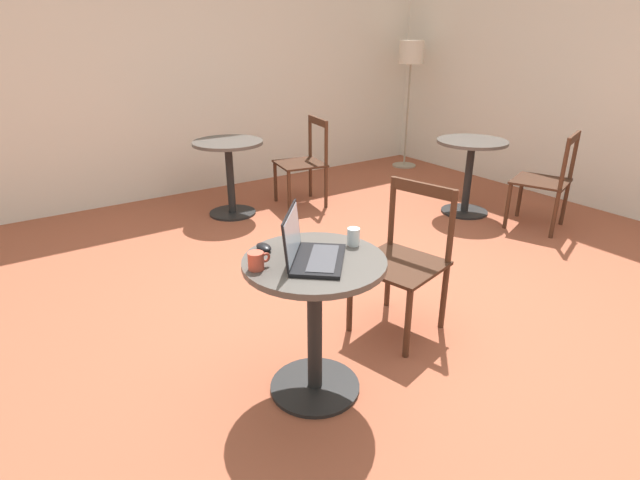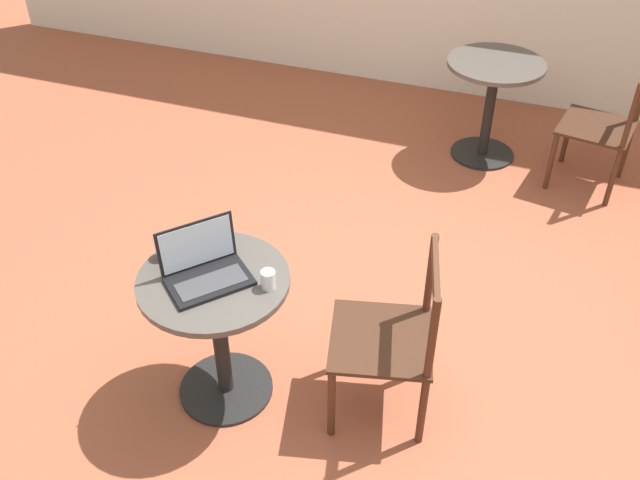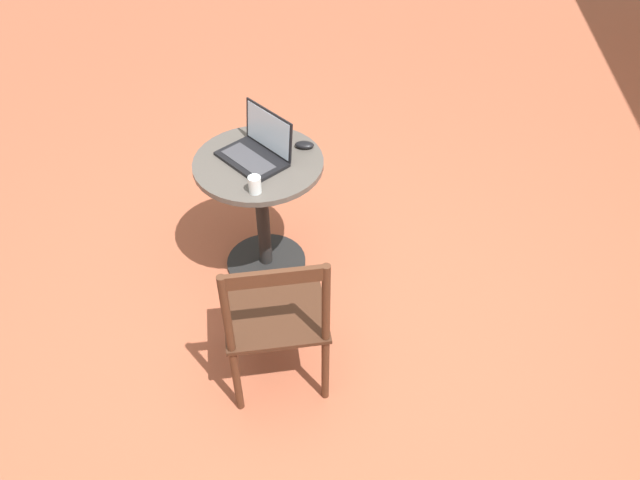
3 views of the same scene
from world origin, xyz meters
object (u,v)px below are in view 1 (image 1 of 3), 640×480
at_px(chair_near_right, 404,261).
at_px(floor_lamp, 411,62).
at_px(cafe_table_far, 229,163).
at_px(chair_far_right, 304,162).
at_px(mouse, 264,247).
at_px(mug, 257,261).
at_px(cafe_table_near, 315,300).
at_px(cafe_table_mid, 470,162).
at_px(drinking_glass, 353,237).
at_px(laptop, 310,251).
at_px(chair_mid_front, 546,181).

distance_m(chair_near_right, floor_lamp, 4.10).
bearing_deg(cafe_table_far, chair_far_right, -10.12).
xyz_separation_m(mouse, mug, (-0.12, -0.16, 0.02)).
height_order(cafe_table_near, mouse, mouse).
xyz_separation_m(cafe_table_mid, mouse, (-2.88, -1.15, 0.23)).
xyz_separation_m(cafe_table_far, mug, (-1.06, -2.60, 0.25)).
bearing_deg(chair_near_right, mouse, 178.21).
bearing_deg(chair_far_right, drinking_glass, -117.75).
xyz_separation_m(laptop, mouse, (-0.11, 0.23, -0.03)).
relative_size(cafe_table_mid, mouse, 7.29).
height_order(cafe_table_mid, drinking_glass, drinking_glass).
height_order(chair_near_right, mouse, chair_near_right).
bearing_deg(floor_lamp, cafe_table_near, -138.77).
bearing_deg(chair_mid_front, cafe_table_near, -166.68).
xyz_separation_m(laptop, mug, (-0.24, 0.07, -0.01)).
bearing_deg(mug, laptop, -15.66).
relative_size(chair_near_right, chair_mid_front, 1.00).
bearing_deg(cafe_table_mid, floor_lamp, 65.28).
xyz_separation_m(cafe_table_near, chair_near_right, (0.76, 0.19, -0.07)).
xyz_separation_m(chair_near_right, floor_lamp, (2.77, 2.90, 0.88)).
xyz_separation_m(chair_near_right, chair_mid_front, (2.22, 0.51, 0.00)).
bearing_deg(chair_mid_front, mouse, -171.16).
bearing_deg(laptop, mug, 164.34).
relative_size(cafe_table_mid, mug, 6.85).
xyz_separation_m(cafe_table_mid, cafe_table_far, (-1.94, 1.28, 0.00)).
bearing_deg(cafe_table_far, chair_mid_front, -41.74).
xyz_separation_m(cafe_table_far, chair_mid_front, (2.19, -1.95, -0.07)).
height_order(cafe_table_far, chair_far_right, chair_far_right).
height_order(chair_mid_front, mouse, chair_mid_front).
relative_size(cafe_table_near, chair_mid_front, 0.82).
distance_m(chair_far_right, laptop, 3.00).
distance_m(chair_far_right, floor_lamp, 2.23).
height_order(chair_far_right, mug, chair_far_right).
height_order(floor_lamp, drinking_glass, floor_lamp).
height_order(cafe_table_far, mug, mug).
height_order(chair_near_right, mug, chair_near_right).
xyz_separation_m(cafe_table_near, chair_mid_front, (2.98, 0.71, -0.07)).
height_order(cafe_table_far, drinking_glass, drinking_glass).
bearing_deg(laptop, mouse, 116.79).
bearing_deg(cafe_table_far, floor_lamp, 9.02).
bearing_deg(laptop, cafe_table_near, 14.30).
relative_size(mug, drinking_glass, 1.23).
distance_m(mouse, drinking_glass, 0.44).
distance_m(chair_near_right, drinking_glass, 0.63).
xyz_separation_m(cafe_table_mid, drinking_glass, (-2.49, -1.34, 0.26)).
bearing_deg(drinking_glass, chair_mid_front, 13.89).
xyz_separation_m(chair_near_right, drinking_glass, (-0.51, -0.16, 0.33)).
bearing_deg(mouse, chair_near_right, -1.79).
relative_size(chair_mid_front, mug, 8.31).
distance_m(laptop, drinking_glass, 0.28).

